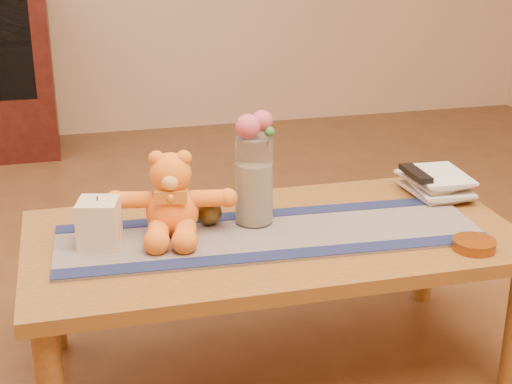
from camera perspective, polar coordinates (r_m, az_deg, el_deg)
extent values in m
plane|color=#522E17|center=(2.39, 1.19, -12.99)|extent=(5.50, 5.50, 0.00)
cube|color=brown|center=(2.19, 1.27, -3.57)|extent=(1.40, 0.70, 0.04)
cylinder|color=brown|center=(2.48, -15.16, -7.03)|extent=(0.07, 0.07, 0.41)
cylinder|color=brown|center=(2.74, 12.58, -3.99)|extent=(0.07, 0.07, 0.41)
cube|color=#181943|center=(2.16, 1.10, -3.22)|extent=(1.22, 0.41, 0.01)
cube|color=#161D44|center=(2.03, 1.99, -4.72)|extent=(1.20, 0.12, 0.00)
cube|color=#161D44|center=(2.28, 0.31, -1.66)|extent=(1.20, 0.12, 0.00)
cube|color=beige|center=(2.10, -11.71, -2.27)|extent=(0.13, 0.13, 0.13)
cylinder|color=black|center=(2.08, -11.85, -0.49)|extent=(0.00, 0.00, 0.01)
cylinder|color=silver|center=(2.18, -0.15, 0.88)|extent=(0.11, 0.11, 0.26)
cylinder|color=beige|center=(2.20, -0.15, -0.08)|extent=(0.09, 0.09, 0.18)
sphere|color=#C7465C|center=(2.12, -0.62, 4.95)|extent=(0.07, 0.07, 0.07)
sphere|color=#C7465C|center=(2.14, 0.46, 5.39)|extent=(0.06, 0.06, 0.06)
sphere|color=#4B57A4|center=(2.17, -0.13, 5.14)|extent=(0.04, 0.04, 0.04)
sphere|color=#4B57A4|center=(2.15, -1.07, 4.75)|extent=(0.04, 0.04, 0.04)
sphere|color=#33662D|center=(2.13, 1.02, 4.54)|extent=(0.03, 0.03, 0.03)
sphere|color=#493A18|center=(2.20, -3.56, -1.53)|extent=(0.08, 0.08, 0.08)
imported|color=#C5B098|center=(2.49, 11.69, -0.17)|extent=(0.18, 0.23, 0.02)
imported|color=#C5B098|center=(2.48, 11.86, 0.22)|extent=(0.18, 0.24, 0.02)
imported|color=#C5B098|center=(2.47, 11.60, 0.66)|extent=(0.19, 0.24, 0.02)
imported|color=#C5B098|center=(2.47, 11.89, 1.06)|extent=(0.18, 0.23, 0.02)
cube|color=black|center=(2.45, 11.91, 1.38)|extent=(0.05, 0.16, 0.02)
cylinder|color=#BF5914|center=(2.15, 16.07, -3.82)|extent=(0.15, 0.15, 0.03)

